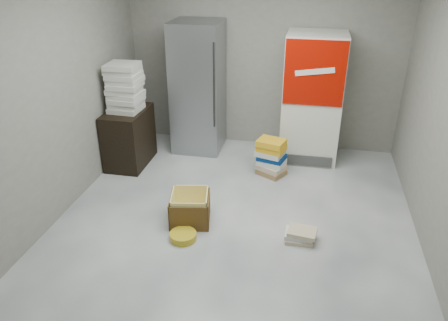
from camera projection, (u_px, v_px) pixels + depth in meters
name	position (u px, v px, depth m)	size (l,w,h in m)	color
ground	(231.00, 233.00, 4.78)	(5.00, 5.00, 0.00)	silver
room_shell	(232.00, 72.00, 3.98)	(4.04, 5.04, 2.82)	gray
steel_fridge	(198.00, 88.00, 6.39)	(0.70, 0.72, 1.90)	gray
coke_cooler	(312.00, 98.00, 6.11)	(0.80, 0.73, 1.80)	silver
wood_shelf	(129.00, 137.00, 6.14)	(0.50, 0.80, 0.80)	black
supply_box_stack	(125.00, 87.00, 5.82)	(0.44, 0.44, 0.65)	silver
phonebook_stack_main	(271.00, 157.00, 5.90)	(0.46, 0.41, 0.51)	olive
phonebook_stack_side	(300.00, 235.00, 4.64)	(0.34, 0.27, 0.13)	#C4AE8D
cardboard_box	(190.00, 210.00, 4.93)	(0.51, 0.51, 0.35)	yellow
bucket_lid	(183.00, 236.00, 4.67)	(0.29, 0.29, 0.08)	gold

